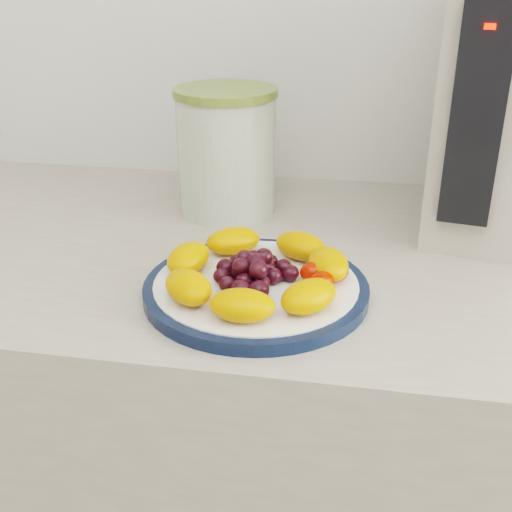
# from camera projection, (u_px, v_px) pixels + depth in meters

# --- Properties ---
(counter) EXTENTS (3.50, 0.60, 0.90)m
(counter) POSITION_uv_depth(u_px,v_px,m) (329.00, 501.00, 1.05)
(counter) COLOR #B0A494
(counter) RESTS_ON floor
(plate_rim) EXTENTS (0.26, 0.26, 0.01)m
(plate_rim) POSITION_uv_depth(u_px,v_px,m) (256.00, 289.00, 0.74)
(plate_rim) COLOR #0C1A34
(plate_rim) RESTS_ON counter
(plate_face) EXTENTS (0.24, 0.24, 0.02)m
(plate_face) POSITION_uv_depth(u_px,v_px,m) (256.00, 288.00, 0.74)
(plate_face) COLOR white
(plate_face) RESTS_ON counter
(canister) EXTENTS (0.19, 0.19, 0.17)m
(canister) POSITION_uv_depth(u_px,v_px,m) (227.00, 156.00, 0.96)
(canister) COLOR #415911
(canister) RESTS_ON counter
(canister_lid) EXTENTS (0.19, 0.19, 0.01)m
(canister_lid) POSITION_uv_depth(u_px,v_px,m) (225.00, 92.00, 0.92)
(canister_lid) COLOR olive
(canister_lid) RESTS_ON canister
(appliance_panel) EXTENTS (0.06, 0.03, 0.27)m
(appliance_panel) POSITION_uv_depth(u_px,v_px,m) (477.00, 117.00, 0.76)
(appliance_panel) COLOR black
(appliance_panel) RESTS_ON appliance_body
(appliance_led) EXTENTS (0.01, 0.01, 0.01)m
(appliance_led) POSITION_uv_depth(u_px,v_px,m) (490.00, 26.00, 0.71)
(appliance_led) COLOR #FF0C05
(appliance_led) RESTS_ON appliance_panel
(fruit_plate) EXTENTS (0.22, 0.22, 0.04)m
(fruit_plate) POSITION_uv_depth(u_px,v_px,m) (259.00, 270.00, 0.73)
(fruit_plate) COLOR orange
(fruit_plate) RESTS_ON plate_face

